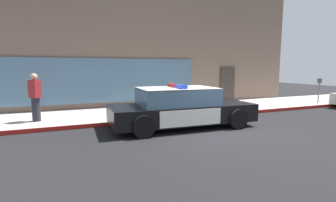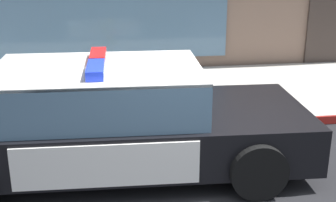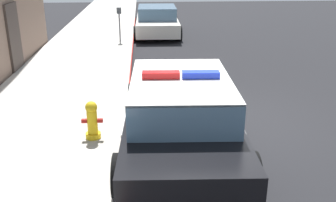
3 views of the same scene
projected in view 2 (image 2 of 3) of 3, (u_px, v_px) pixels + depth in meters
The scene contains 5 objects.
ground at pixel (213, 197), 5.43m from camera, with size 48.00×48.00×0.00m, color black.
sidewalk at pixel (168, 94), 8.86m from camera, with size 48.00×3.40×0.15m, color #B2ADA3.
curb_red_paint at pixel (184, 128), 7.25m from camera, with size 28.80×0.04×0.14m, color maroon.
police_cruiser at pixel (111, 119), 5.93m from camera, with size 5.03×2.28×1.49m.
fire_hydrant at pixel (118, 94), 7.52m from camera, with size 0.34×0.39×0.73m.
Camera 2 is at (-1.21, -4.64, 2.83)m, focal length 49.21 mm.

